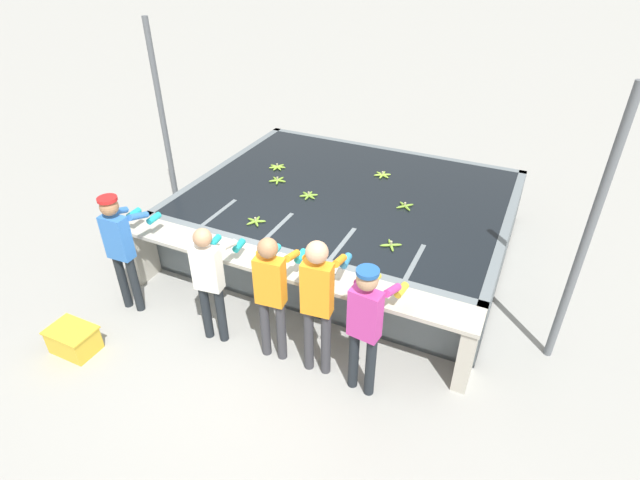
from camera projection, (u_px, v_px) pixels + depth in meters
ground_plane at (276, 332)px, 6.22m from camera, size 80.00×80.00×0.00m
wash_tank at (348, 217)px, 7.75m from camera, size 4.70×3.78×0.89m
work_ledge at (283, 282)px, 6.04m from camera, size 4.70×0.45×0.89m
worker_0 at (121, 243)px, 6.12m from camera, size 0.42×0.72×1.64m
worker_1 at (210, 275)px, 5.68m from camera, size 0.47×0.73×1.56m
worker_2 at (272, 288)px, 5.41m from camera, size 0.45×0.73×1.62m
worker_3 at (318, 296)px, 5.18m from camera, size 0.46×0.73×1.73m
worker_4 at (366, 320)px, 4.98m from camera, size 0.46×0.73×1.61m
banana_bunch_floating_0 at (405, 206)px, 7.09m from camera, size 0.23×0.23×0.08m
banana_bunch_floating_1 at (382, 175)px, 7.96m from camera, size 0.26×0.28×0.08m
banana_bunch_floating_2 at (391, 245)px, 6.24m from camera, size 0.26×0.26×0.08m
banana_bunch_floating_3 at (278, 180)px, 7.79m from camera, size 0.27×0.28×0.08m
banana_bunch_floating_4 at (256, 221)px, 6.73m from camera, size 0.27×0.27×0.08m
banana_bunch_floating_5 at (277, 167)px, 8.21m from camera, size 0.28×0.28×0.08m
banana_bunch_floating_6 at (309, 195)px, 7.36m from camera, size 0.27×0.28×0.08m
knife_0 at (317, 277)px, 5.69m from camera, size 0.27×0.27×0.02m
crate at (74, 340)px, 5.88m from camera, size 0.55×0.39×0.32m
support_post_left at (164, 125)px, 7.87m from camera, size 0.09×0.09×3.20m
support_post_right at (586, 240)px, 5.05m from camera, size 0.09×0.09×3.20m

